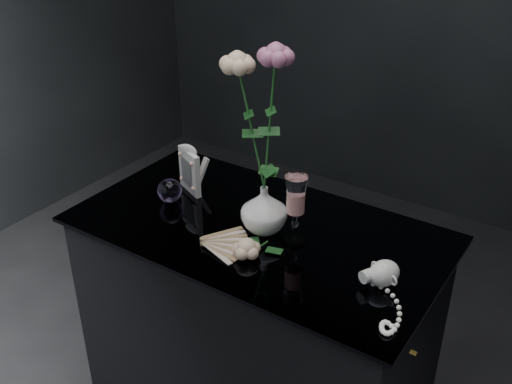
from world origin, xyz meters
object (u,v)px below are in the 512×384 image
Objects in this scene: loose_rose at (247,248)px; pearl_jar at (384,272)px; picture_frame at (189,168)px; wine_glass at (295,210)px; vase at (264,209)px; paperweight at (170,191)px.

loose_rose is 0.69× the size of pearl_jar.
loose_rose is at bearing -5.30° from picture_frame.
wine_glass is 0.29m from pearl_jar.
picture_frame is 0.70m from pearl_jar.
loose_rose is (0.03, -0.14, -0.04)m from vase.
loose_rose is at bearing -75.77° from vase.
wine_glass reaches higher than loose_rose.
pearl_jar is (0.70, -0.02, -0.00)m from paperweight.
vase is 0.82× the size of loose_rose.
picture_frame is at bearing 164.77° from loose_rose.
pearl_jar is (0.28, -0.04, -0.07)m from wine_glass.
picture_frame is at bearing 84.39° from paperweight.
vase is 0.85× the size of picture_frame.
vase is at bearing 12.85° from picture_frame.
wine_glass is at bearing -1.91° from vase.
vase is at bearing 3.95° from paperweight.
vase is 0.33m from paperweight.
picture_frame reaches higher than vase.
paperweight reaches higher than pearl_jar.
pearl_jar is at bearing 15.58° from picture_frame.
vase is 0.68× the size of wine_glass.
wine_glass reaches higher than paperweight.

